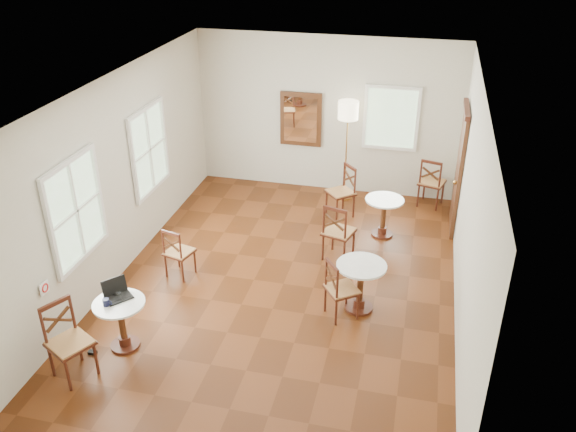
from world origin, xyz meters
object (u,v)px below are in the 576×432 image
object	(u,v)px
cafe_table_near	(121,320)
floor_lamp	(348,117)
chair_near_b	(69,342)
chair_back_a	(432,182)
cafe_table_mid	(360,282)
laptop	(117,293)
mouse	(116,294)
water_glass	(120,296)
chair_near_a	(178,252)
navy_mug	(106,302)
power_adapter	(93,352)
chair_mid_a	(338,232)
chair_back_b	(342,192)
cafe_table_back	(384,213)
chair_mid_b	(341,289)

from	to	relation	value
cafe_table_near	floor_lamp	size ratio (longest dim) A/B	0.36
chair_near_b	chair_back_a	world-z (taller)	chair_near_b
cafe_table_mid	laptop	size ratio (longest dim) A/B	1.78
laptop	cafe_table_mid	bearing A→B (deg)	-24.29
mouse	water_glass	bearing A→B (deg)	-17.44
chair_near_a	navy_mug	xyz separation A→B (m)	(-0.17, -1.80, 0.32)
laptop	power_adapter	world-z (taller)	laptop
cafe_table_mid	laptop	bearing A→B (deg)	-154.60
laptop	power_adapter	size ratio (longest dim) A/B	3.88
cafe_table_mid	chair_mid_a	distance (m)	1.36
chair_mid_a	cafe_table_mid	bearing A→B (deg)	127.82
chair_back_b	floor_lamp	distance (m)	1.37
chair_mid_a	chair_back_a	bearing A→B (deg)	-105.88
chair_near_b	chair_back_a	distance (m)	6.94
mouse	power_adapter	xyz separation A→B (m)	(-0.24, -0.37, -0.69)
cafe_table_back	chair_near_b	size ratio (longest dim) A/B	0.69
cafe_table_mid	mouse	bearing A→B (deg)	-154.94
floor_lamp	mouse	distance (m)	5.41
chair_back_a	chair_back_b	distance (m)	1.74
floor_lamp	chair_mid_b	bearing A→B (deg)	-82.39
mouse	chair_back_a	bearing A→B (deg)	73.00
chair_mid_b	chair_back_a	world-z (taller)	chair_back_a
water_glass	power_adapter	distance (m)	0.85
floor_lamp	laptop	bearing A→B (deg)	-113.98
cafe_table_back	chair_mid_a	xyz separation A→B (m)	(-0.63, -0.93, 0.06)
chair_near_b	mouse	world-z (taller)	chair_near_b
cafe_table_near	chair_mid_b	distance (m)	2.89
cafe_table_near	power_adapter	xyz separation A→B (m)	(-0.34, -0.23, -0.40)
chair_mid_a	navy_mug	world-z (taller)	chair_mid_a
chair_mid_a	navy_mug	bearing A→B (deg)	65.00
chair_near_b	navy_mug	bearing A→B (deg)	3.01
cafe_table_near	power_adapter	world-z (taller)	cafe_table_near
cafe_table_back	chair_mid_a	world-z (taller)	chair_mid_a
cafe_table_mid	water_glass	bearing A→B (deg)	-153.32
chair_back_a	chair_back_b	world-z (taller)	chair_back_a
cafe_table_mid	chair_near_b	world-z (taller)	chair_near_b
navy_mug	water_glass	size ratio (longest dim) A/B	1.13
water_glass	power_adapter	size ratio (longest dim) A/B	1.00
chair_near_a	mouse	world-z (taller)	chair_near_a
navy_mug	cafe_table_near	bearing A→B (deg)	37.08
chair_near_a	chair_mid_a	distance (m)	2.49
cafe_table_mid	chair_back_a	world-z (taller)	chair_back_a
chair_back_a	power_adapter	size ratio (longest dim) A/B	9.08
chair_near_a	water_glass	size ratio (longest dim) A/B	7.85
power_adapter	chair_back_a	bearing A→B (deg)	52.43
floor_lamp	power_adapter	distance (m)	5.99
laptop	chair_mid_b	bearing A→B (deg)	-26.19
chair_mid_b	chair_back_a	bearing A→B (deg)	-52.59
mouse	power_adapter	bearing A→B (deg)	-102.73
chair_near_a	navy_mug	bearing A→B (deg)	99.22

